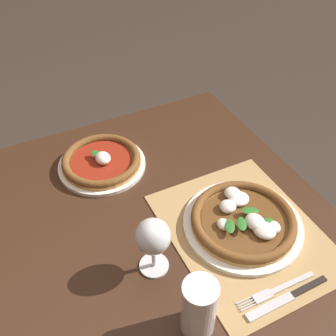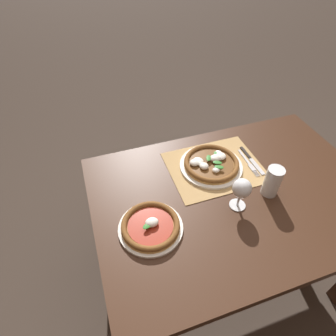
{
  "view_description": "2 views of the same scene",
  "coord_description": "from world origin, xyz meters",
  "px_view_note": "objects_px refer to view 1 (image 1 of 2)",
  "views": [
    {
      "loc": [
        -0.45,
        0.27,
        1.54
      ],
      "look_at": [
        0.25,
        -0.08,
        0.82
      ],
      "focal_mm": 42.0,
      "sensor_mm": 36.0,
      "label": 1
    },
    {
      "loc": [
        0.56,
        0.68,
        1.71
      ],
      "look_at": [
        0.27,
        -0.16,
        0.83
      ],
      "focal_mm": 30.0,
      "sensor_mm": 36.0,
      "label": 2
    }
  ],
  "objects_px": {
    "pint_glass": "(199,308)",
    "knife": "(288,298)",
    "pizza_near": "(244,221)",
    "fork": "(276,290)",
    "pizza_far": "(102,162)",
    "wine_glass": "(153,238)"
  },
  "relations": [
    {
      "from": "knife",
      "to": "wine_glass",
      "type": "bearing_deg",
      "value": 47.78
    },
    {
      "from": "fork",
      "to": "knife",
      "type": "distance_m",
      "value": 0.03
    },
    {
      "from": "pizza_near",
      "to": "pizza_far",
      "type": "bearing_deg",
      "value": 33.14
    },
    {
      "from": "wine_glass",
      "to": "pizza_far",
      "type": "bearing_deg",
      "value": -0.97
    },
    {
      "from": "pizza_near",
      "to": "fork",
      "type": "height_order",
      "value": "pizza_near"
    },
    {
      "from": "wine_glass",
      "to": "fork",
      "type": "distance_m",
      "value": 0.3
    },
    {
      "from": "pint_glass",
      "to": "knife",
      "type": "distance_m",
      "value": 0.22
    },
    {
      "from": "pizza_far",
      "to": "pint_glass",
      "type": "height_order",
      "value": "pint_glass"
    },
    {
      "from": "fork",
      "to": "pizza_near",
      "type": "bearing_deg",
      "value": -11.6
    },
    {
      "from": "fork",
      "to": "knife",
      "type": "xyz_separation_m",
      "value": [
        -0.03,
        -0.01,
        0.0
      ]
    },
    {
      "from": "wine_glass",
      "to": "pint_glass",
      "type": "bearing_deg",
      "value": -172.97
    },
    {
      "from": "fork",
      "to": "pizza_far",
      "type": "bearing_deg",
      "value": 20.25
    },
    {
      "from": "pint_glass",
      "to": "knife",
      "type": "xyz_separation_m",
      "value": [
        -0.04,
        -0.21,
        -0.06
      ]
    },
    {
      "from": "pizza_far",
      "to": "fork",
      "type": "bearing_deg",
      "value": -159.75
    },
    {
      "from": "pizza_far",
      "to": "pizza_near",
      "type": "bearing_deg",
      "value": -146.86
    },
    {
      "from": "wine_glass",
      "to": "knife",
      "type": "bearing_deg",
      "value": -132.22
    },
    {
      "from": "pizza_near",
      "to": "fork",
      "type": "xyz_separation_m",
      "value": [
        -0.19,
        0.04,
        -0.02
      ]
    },
    {
      "from": "pizza_near",
      "to": "pizza_far",
      "type": "xyz_separation_m",
      "value": [
        0.38,
        0.25,
        -0.0
      ]
    },
    {
      "from": "pizza_far",
      "to": "wine_glass",
      "type": "xyz_separation_m",
      "value": [
        -0.39,
        0.01,
        0.09
      ]
    },
    {
      "from": "pint_glass",
      "to": "fork",
      "type": "height_order",
      "value": "pint_glass"
    },
    {
      "from": "pint_glass",
      "to": "pizza_near",
      "type": "bearing_deg",
      "value": -52.9
    },
    {
      "from": "wine_glass",
      "to": "pizza_near",
      "type": "bearing_deg",
      "value": -88.36
    }
  ]
}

